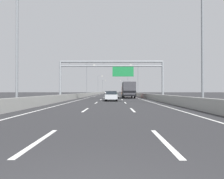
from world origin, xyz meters
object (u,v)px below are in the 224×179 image
streetlamp_left_near (20,44)px  streetlamp_left_distant (103,86)px  streetlamp_right_near (200,43)px  streetlamp_left_mid (88,78)px  silver_car (111,96)px  box_truck (128,90)px  streetlamp_right_far (127,83)px  white_car (106,92)px  orange_car (108,92)px  streetlamp_left_far (98,83)px  streetlamp_right_distant (123,86)px  green_car (112,95)px  sign_gantry (113,70)px  red_car (113,92)px  yellow_car (125,93)px  streetlamp_right_mid (137,78)px

streetlamp_left_near → streetlamp_left_distant: size_ratio=1.00×
streetlamp_right_near → streetlamp_left_mid: same height
silver_car → box_truck: size_ratio=0.53×
streetlamp_left_mid → streetlamp_right_far: 43.67m
white_car → silver_car: silver_car is taller
orange_car → streetlamp_left_distant: bearing=112.2°
streetlamp_left_mid → streetlamp_left_far: same height
streetlamp_right_distant → streetlamp_right_far: bearing=-90.0°
streetlamp_left_distant → green_car: size_ratio=2.24×
streetlamp_right_near → streetlamp_right_far: 82.07m
sign_gantry → green_car: 8.54m
streetlamp_right_far → orange_car: 33.26m
streetlamp_right_distant → green_car: (-7.35, -100.81, -4.64)m
red_car → yellow_car: yellow_car is taller
streetlamp_right_far → yellow_car: size_ratio=2.20×
orange_car → streetlamp_left_near: bearing=-92.1°
streetlamp_right_mid → streetlamp_left_far: 43.67m
sign_gantry → streetlamp_left_near: (-7.71, -14.82, 0.53)m
sign_gantry → yellow_car: bearing=82.3°
orange_car → streetlamp_right_mid: bearing=-81.4°
red_car → streetlamp_right_near: bearing=-86.5°
streetlamp_right_near → streetlamp_left_mid: (-14.93, 41.04, 0.00)m
streetlamp_left_mid → streetlamp_right_mid: 14.93m
streetlamp_left_distant → orange_car: size_ratio=2.30×
orange_car → streetlamp_right_far: bearing=-70.7°
green_car → orange_car: 90.93m
box_truck → orange_car: bearing=94.4°
streetlamp_right_far → white_car: 16.21m
streetlamp_left_near → yellow_car: (11.06, 39.60, -4.64)m
streetlamp_left_near → streetlamp_right_mid: 43.67m
streetlamp_right_mid → streetlamp_left_distant: (-14.93, 82.07, 0.00)m
silver_car → yellow_car: size_ratio=0.96×
yellow_car → white_car: bearing=97.9°
sign_gantry → streetlamp_right_distant: streetlamp_right_distant is taller
streetlamp_left_mid → streetlamp_left_distant: same height
streetlamp_right_mid → box_truck: size_ratio=1.21×
streetlamp_right_near → yellow_car: (-3.87, 39.60, -4.64)m
silver_car → streetlamp_right_near: bearing=-58.7°
streetlamp_right_mid → yellow_car: (-3.87, -1.43, -4.64)m
streetlamp_left_near → streetlamp_right_distant: (14.93, 123.11, 0.00)m
streetlamp_right_distant → green_car: 101.18m
streetlamp_left_far → yellow_car: bearing=-75.4°
streetlamp_right_mid → white_car: streetlamp_right_mid is taller
streetlamp_left_near → orange_car: size_ratio=2.30×
orange_car → streetlamp_left_far: bearing=-97.4°
sign_gantry → streetlamp_left_mid: (-7.71, 26.22, 0.53)m
streetlamp_right_near → streetlamp_left_distant: same height
streetlamp_left_far → streetlamp_left_distant: size_ratio=1.00×
white_car → red_car: size_ratio=1.06×
box_truck → silver_car: bearing=-106.1°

